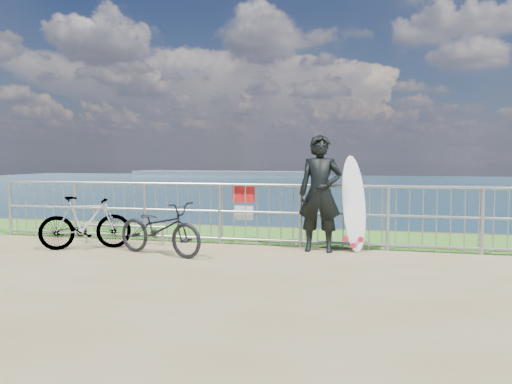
% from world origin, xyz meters
% --- Properties ---
extents(grass_strip, '(120.00, 120.00, 0.00)m').
position_xyz_m(grass_strip, '(0.00, 2.70, 0.01)').
color(grass_strip, '#367821').
rests_on(grass_strip, ground).
extents(seascape, '(260.00, 260.00, 5.00)m').
position_xyz_m(seascape, '(-43.75, 147.49, -4.03)').
color(seascape, brown).
rests_on(seascape, ground).
extents(railing, '(10.06, 0.10, 1.13)m').
position_xyz_m(railing, '(0.02, 1.60, 0.58)').
color(railing, '#9A9DA2').
rests_on(railing, ground).
extents(surfer, '(0.73, 0.48, 1.98)m').
position_xyz_m(surfer, '(1.38, 1.28, 0.99)').
color(surfer, black).
rests_on(surfer, ground).
extents(surfboard, '(0.56, 0.54, 1.64)m').
position_xyz_m(surfboard, '(1.93, 1.44, 0.75)').
color(surfboard, white).
rests_on(surfboard, ground).
extents(bicycle_near, '(1.77, 1.05, 0.88)m').
position_xyz_m(bicycle_near, '(-1.13, 0.35, 0.44)').
color(bicycle_near, black).
rests_on(bicycle_near, ground).
extents(bicycle_far, '(1.57, 1.11, 0.93)m').
position_xyz_m(bicycle_far, '(-2.61, 0.54, 0.46)').
color(bicycle_far, black).
rests_on(bicycle_far, ground).
extents(bike_rack, '(1.74, 0.05, 0.36)m').
position_xyz_m(bike_rack, '(-2.21, 1.15, 0.30)').
color(bike_rack, '#9A9DA2').
rests_on(bike_rack, ground).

